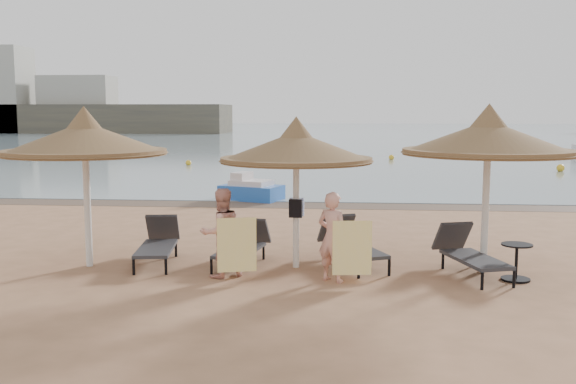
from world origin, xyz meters
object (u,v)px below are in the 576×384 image
object	(u,v)px
lounger_far_right	(468,252)
person_left	(221,226)
person_right	(333,230)
pedal_boat	(251,190)
palapa_center	(296,148)
palapa_right	(488,138)
palapa_left	(85,139)
lounger_near_left	(244,245)
side_table	(516,263)
lounger_far_left	(158,242)
lounger_near_right	(350,243)

from	to	relation	value
lounger_far_right	person_left	bearing A→B (deg)	170.80
person_right	pedal_boat	bearing A→B (deg)	-44.06
person_right	person_left	bearing A→B (deg)	26.11
palapa_center	palapa_right	distance (m)	3.63
palapa_left	palapa_center	distance (m)	4.13
person_left	person_right	bearing A→B (deg)	143.20
lounger_near_left	side_table	xyz separation A→B (m)	(5.16, -0.89, -0.06)
palapa_right	person_right	size ratio (longest dim) A/B	1.70
palapa_left	lounger_far_right	distance (m)	7.71
side_table	person_right	distance (m)	3.42
lounger_far_right	side_table	bearing A→B (deg)	-45.83
person_right	palapa_right	bearing A→B (deg)	-131.55
lounger_far_left	lounger_near_left	world-z (taller)	lounger_far_left
palapa_right	lounger_near_left	size ratio (longest dim) A/B	1.64
lounger_far_right	pedal_boat	distance (m)	11.25
palapa_center	person_left	world-z (taller)	palapa_center
palapa_center	lounger_near_right	xyz separation A→B (m)	(1.05, 0.39, -1.95)
lounger_near_right	person_left	xyz separation A→B (m)	(-2.38, -1.25, 0.54)
lounger_near_left	person_right	world-z (taller)	person_right
lounger_near_right	person_left	distance (m)	2.74
palapa_center	person_right	size ratio (longest dim) A/B	1.57
palapa_left	lounger_near_right	world-z (taller)	palapa_left
palapa_center	lounger_far_right	size ratio (longest dim) A/B	1.41
person_left	pedal_boat	world-z (taller)	person_left
pedal_boat	palapa_right	bearing A→B (deg)	-38.30
lounger_far_left	palapa_left	bearing A→B (deg)	-166.58
lounger_far_left	pedal_boat	xyz separation A→B (m)	(0.54, 9.32, -0.05)
palapa_center	palapa_right	size ratio (longest dim) A/B	0.92
lounger_near_right	palapa_center	bearing A→B (deg)	177.01
palapa_left	person_right	distance (m)	5.15
lounger_far_right	pedal_boat	bearing A→B (deg)	102.63
lounger_far_right	person_right	xyz separation A→B (m)	(-2.56, -0.79, 0.54)
lounger_far_right	lounger_near_right	bearing A→B (deg)	147.87
palapa_right	lounger_near_right	bearing A→B (deg)	170.96
lounger_far_left	side_table	bearing A→B (deg)	-14.86
person_left	person_right	size ratio (longest dim) A/B	1.01
lounger_near_left	person_right	distance (m)	2.28
side_table	lounger_near_right	bearing A→B (deg)	161.32
lounger_near_left	person_right	xyz separation A→B (m)	(1.82, -1.25, 0.57)
palapa_left	lounger_near_right	xyz separation A→B (m)	(5.17, 0.66, -2.10)
palapa_left	person_left	bearing A→B (deg)	-12.00
lounger_far_left	lounger_near_right	bearing A→B (deg)	-5.40
palapa_right	pedal_boat	bearing A→B (deg)	121.80
lounger_near_right	pedal_boat	bearing A→B (deg)	86.64
palapa_left	lounger_far_right	world-z (taller)	palapa_left
palapa_right	lounger_far_right	distance (m)	2.19
lounger_near_left	lounger_near_right	size ratio (longest dim) A/B	0.91
lounger_near_left	person_left	xyz separation A→B (m)	(-0.24, -1.12, 0.58)
lounger_far_right	person_right	bearing A→B (deg)	179.84
palapa_left	lounger_near_right	bearing A→B (deg)	7.23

